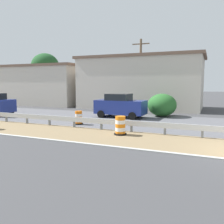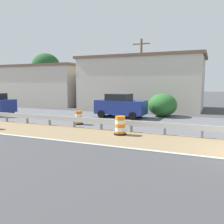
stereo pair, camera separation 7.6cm
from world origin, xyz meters
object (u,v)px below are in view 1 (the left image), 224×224
object	(u,v)px
car_trailing_near_lane	(120,106)
traffic_barrel_mid	(79,118)
utility_pole_near	(140,74)
traffic_barrel_close	(120,126)

from	to	relation	value
car_trailing_near_lane	traffic_barrel_mid	bearing A→B (deg)	-106.67
car_trailing_near_lane	utility_pole_near	distance (m)	5.88
traffic_barrel_mid	car_trailing_near_lane	world-z (taller)	car_trailing_near_lane
utility_pole_near	traffic_barrel_close	bearing A→B (deg)	-169.33
car_trailing_near_lane	utility_pole_near	bearing A→B (deg)	88.32
traffic_barrel_close	traffic_barrel_mid	xyz separation A→B (m)	(2.10, 4.01, -0.05)
traffic_barrel_close	utility_pole_near	bearing A→B (deg)	10.67
traffic_barrel_mid	utility_pole_near	size ratio (longest dim) A/B	0.13
traffic_barrel_close	traffic_barrel_mid	size ratio (longest dim) A/B	1.11
traffic_barrel_close	traffic_barrel_mid	distance (m)	4.53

